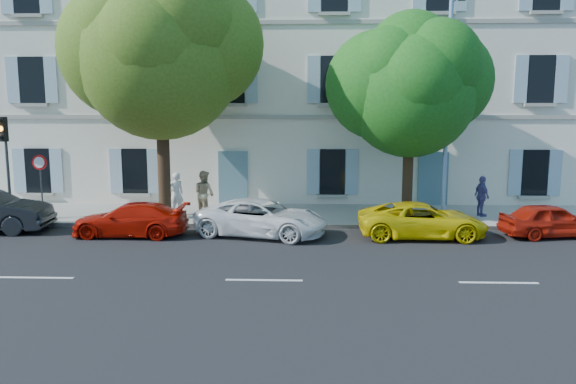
{
  "coord_description": "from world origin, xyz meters",
  "views": [
    {
      "loc": [
        1.12,
        -17.95,
        4.45
      ],
      "look_at": [
        0.41,
        2.0,
        1.4
      ],
      "focal_mm": 35.0,
      "sensor_mm": 36.0,
      "label": 1
    }
  ],
  "objects_px": {
    "car_white_coupe": "(262,218)",
    "traffic_light": "(4,146)",
    "tree_left": "(160,59)",
    "road_sign": "(40,173)",
    "pedestrian_b": "(204,194)",
    "tree_right": "(410,92)",
    "street_lamp": "(449,99)",
    "car_yellow_supercar": "(422,220)",
    "car_red_hatchback": "(551,220)",
    "car_red_coupe": "(130,220)",
    "pedestrian_a": "(176,194)",
    "pedestrian_c": "(482,196)"
  },
  "relations": [
    {
      "from": "tree_right",
      "to": "pedestrian_a",
      "type": "height_order",
      "value": "tree_right"
    },
    {
      "from": "pedestrian_a",
      "to": "car_yellow_supercar",
      "type": "bearing_deg",
      "value": 126.92
    },
    {
      "from": "car_yellow_supercar",
      "to": "pedestrian_b",
      "type": "xyz_separation_m",
      "value": [
        -7.98,
        2.69,
        0.46
      ]
    },
    {
      "from": "tree_right",
      "to": "pedestrian_a",
      "type": "relative_size",
      "value": 4.39
    },
    {
      "from": "street_lamp",
      "to": "pedestrian_a",
      "type": "bearing_deg",
      "value": 173.14
    },
    {
      "from": "street_lamp",
      "to": "road_sign",
      "type": "bearing_deg",
      "value": 179.35
    },
    {
      "from": "tree_right",
      "to": "car_red_hatchback",
      "type": "bearing_deg",
      "value": -24.88
    },
    {
      "from": "car_white_coupe",
      "to": "street_lamp",
      "type": "height_order",
      "value": "street_lamp"
    },
    {
      "from": "car_red_hatchback",
      "to": "road_sign",
      "type": "distance_m",
      "value": 18.67
    },
    {
      "from": "car_red_hatchback",
      "to": "pedestrian_b",
      "type": "distance_m",
      "value": 12.67
    },
    {
      "from": "tree_left",
      "to": "traffic_light",
      "type": "xyz_separation_m",
      "value": [
        -5.87,
        -0.52,
        -3.22
      ]
    },
    {
      "from": "tree_right",
      "to": "car_white_coupe",
      "type": "bearing_deg",
      "value": -156.82
    },
    {
      "from": "car_white_coupe",
      "to": "pedestrian_a",
      "type": "distance_m",
      "value": 4.7
    },
    {
      "from": "tree_left",
      "to": "car_red_coupe",
      "type": "bearing_deg",
      "value": -105.04
    },
    {
      "from": "car_yellow_supercar",
      "to": "car_red_hatchback",
      "type": "distance_m",
      "value": 4.45
    },
    {
      "from": "car_yellow_supercar",
      "to": "pedestrian_a",
      "type": "bearing_deg",
      "value": 72.11
    },
    {
      "from": "street_lamp",
      "to": "pedestrian_c",
      "type": "bearing_deg",
      "value": 37.74
    },
    {
      "from": "car_yellow_supercar",
      "to": "tree_right",
      "type": "distance_m",
      "value": 4.97
    },
    {
      "from": "car_red_coupe",
      "to": "tree_right",
      "type": "relative_size",
      "value": 0.53
    },
    {
      "from": "road_sign",
      "to": "street_lamp",
      "type": "height_order",
      "value": "street_lamp"
    },
    {
      "from": "road_sign",
      "to": "pedestrian_a",
      "type": "bearing_deg",
      "value": 12.21
    },
    {
      "from": "pedestrian_b",
      "to": "car_white_coupe",
      "type": "bearing_deg",
      "value": 171.96
    },
    {
      "from": "street_lamp",
      "to": "tree_right",
      "type": "bearing_deg",
      "value": 153.35
    },
    {
      "from": "car_white_coupe",
      "to": "traffic_light",
      "type": "xyz_separation_m",
      "value": [
        -9.8,
        1.63,
        2.35
      ]
    },
    {
      "from": "road_sign",
      "to": "traffic_light",
      "type": "bearing_deg",
      "value": -170.18
    },
    {
      "from": "car_red_coupe",
      "to": "street_lamp",
      "type": "bearing_deg",
      "value": 100.77
    },
    {
      "from": "street_lamp",
      "to": "traffic_light",
      "type": "bearing_deg",
      "value": -179.88
    },
    {
      "from": "tree_left",
      "to": "pedestrian_b",
      "type": "xyz_separation_m",
      "value": [
        1.45,
        0.46,
        -5.14
      ]
    },
    {
      "from": "car_white_coupe",
      "to": "car_red_hatchback",
      "type": "distance_m",
      "value": 9.94
    },
    {
      "from": "tree_left",
      "to": "tree_right",
      "type": "bearing_deg",
      "value": 0.93
    },
    {
      "from": "car_white_coupe",
      "to": "tree_right",
      "type": "distance_m",
      "value": 7.28
    },
    {
      "from": "car_red_hatchback",
      "to": "traffic_light",
      "type": "xyz_separation_m",
      "value": [
        -19.74,
        1.44,
        2.41
      ]
    },
    {
      "from": "car_white_coupe",
      "to": "traffic_light",
      "type": "height_order",
      "value": "traffic_light"
    },
    {
      "from": "car_white_coupe",
      "to": "road_sign",
      "type": "xyz_separation_m",
      "value": [
        -8.61,
        1.84,
        1.31
      ]
    },
    {
      "from": "street_lamp",
      "to": "pedestrian_b",
      "type": "bearing_deg",
      "value": 174.08
    },
    {
      "from": "tree_right",
      "to": "tree_left",
      "type": "bearing_deg",
      "value": -179.07
    },
    {
      "from": "tree_right",
      "to": "street_lamp",
      "type": "height_order",
      "value": "street_lamp"
    },
    {
      "from": "tree_left",
      "to": "street_lamp",
      "type": "xyz_separation_m",
      "value": [
        10.58,
        -0.48,
        -1.48
      ]
    },
    {
      "from": "car_white_coupe",
      "to": "car_red_hatchback",
      "type": "bearing_deg",
      "value": -74.2
    },
    {
      "from": "pedestrian_c",
      "to": "road_sign",
      "type": "bearing_deg",
      "value": 80.21
    },
    {
      "from": "car_red_hatchback",
      "to": "tree_right",
      "type": "bearing_deg",
      "value": 56.06
    },
    {
      "from": "pedestrian_a",
      "to": "road_sign",
      "type": "bearing_deg",
      "value": -22.87
    },
    {
      "from": "tree_left",
      "to": "road_sign",
      "type": "distance_m",
      "value": 6.33
    },
    {
      "from": "tree_left",
      "to": "pedestrian_b",
      "type": "bearing_deg",
      "value": 17.74
    },
    {
      "from": "pedestrian_b",
      "to": "pedestrian_c",
      "type": "bearing_deg",
      "value": -139.24
    },
    {
      "from": "car_yellow_supercar",
      "to": "traffic_light",
      "type": "height_order",
      "value": "traffic_light"
    },
    {
      "from": "tree_left",
      "to": "road_sign",
      "type": "relative_size",
      "value": 3.78
    },
    {
      "from": "car_white_coupe",
      "to": "tree_right",
      "type": "xyz_separation_m",
      "value": [
        5.38,
        2.3,
        4.33
      ]
    },
    {
      "from": "car_red_coupe",
      "to": "car_white_coupe",
      "type": "relative_size",
      "value": 0.87
    },
    {
      "from": "car_white_coupe",
      "to": "car_red_hatchback",
      "type": "relative_size",
      "value": 1.33
    }
  ]
}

